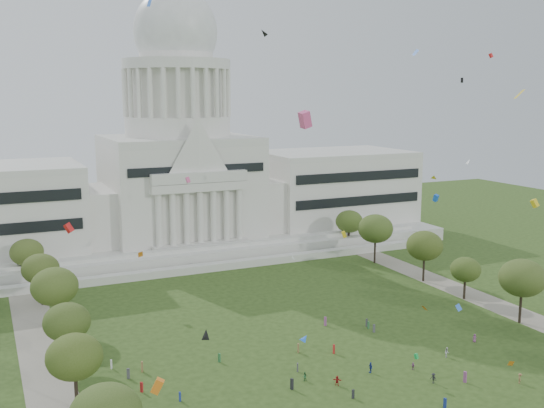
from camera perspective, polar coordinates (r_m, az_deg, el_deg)
ground at (r=105.08m, az=10.77°, el=-16.92°), size 400.00×400.00×0.00m
capitol at (r=198.98m, az=-8.28°, el=2.56°), size 160.00×64.50×91.30m
path_left at (r=116.04m, az=-19.43°, el=-14.65°), size 8.00×160.00×0.04m
path_right at (r=155.34m, az=18.94°, el=-8.35°), size 8.00×160.00×0.04m
row_tree_l_2 at (r=101.33m, az=-17.30°, el=-12.96°), size 8.42×8.42×11.97m
row_tree_r_2 at (r=141.56m, az=21.53°, el=-6.19°), size 9.55×9.55×13.58m
row_tree_l_3 at (r=116.98m, az=-17.91°, el=-10.04°), size 8.12×8.12×11.55m
row_tree_r_3 at (r=154.13m, az=16.96°, el=-5.64°), size 7.01×7.01×9.98m
row_tree_l_4 at (r=134.17m, az=-18.91°, el=-7.01°), size 9.29×9.29×13.21m
row_tree_r_4 at (r=165.33m, az=13.52°, el=-3.66°), size 9.19×9.19×13.06m
row_tree_l_5 at (r=152.20m, az=-20.05°, el=-5.49°), size 8.33×8.33×11.85m
row_tree_r_5 at (r=180.32m, az=9.26°, el=-2.20°), size 9.82×9.82×13.96m
row_tree_l_6 at (r=169.71m, az=-21.13°, el=-4.06°), size 8.19×8.19×11.64m
row_tree_r_6 at (r=196.67m, az=6.94°, el=-1.57°), size 8.42×8.42×11.97m
person_0 at (r=130.67m, az=17.70°, el=-11.37°), size 0.93×0.82×1.60m
person_2 at (r=122.24m, az=15.41°, el=-12.69°), size 0.97×1.06×1.86m
person_3 at (r=111.61m, az=14.26°, el=-14.90°), size 0.93×1.27×1.76m
person_4 at (r=113.34m, az=8.82°, el=-14.28°), size 0.71×1.16×1.88m
person_5 at (r=108.28m, az=5.86°, el=-15.47°), size 1.56×1.41×1.63m
person_8 at (r=109.46m, az=2.94°, el=-15.18°), size 0.79×0.55×1.51m
person_9 at (r=115.77m, az=21.34°, el=-14.36°), size 1.11×1.27×1.75m
person_10 at (r=115.85m, az=12.53°, el=-13.99°), size 0.58×0.86×1.36m
distant_crowd at (r=110.94m, az=0.46°, el=-14.76°), size 52.44×38.71×1.88m
kite_swarm at (r=105.32m, az=6.72°, el=-0.53°), size 87.19×104.25×64.43m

